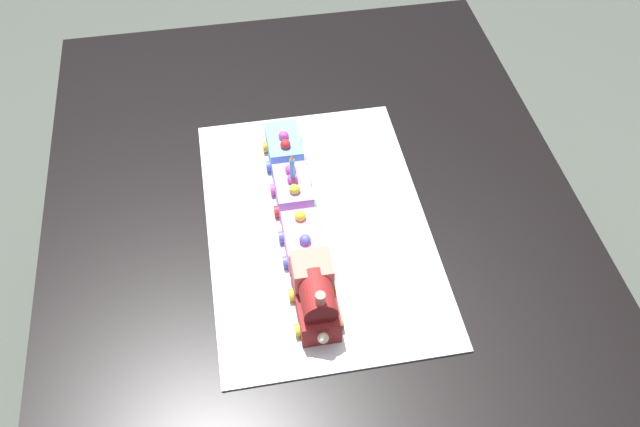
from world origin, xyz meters
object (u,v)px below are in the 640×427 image
(cake_car_caboose_bubblegum, at_px, (303,241))
(cake_car_tanker_lavender, at_px, (293,191))
(dining_table, at_px, (320,272))
(cake_locomotive, at_px, (315,296))
(cake_car_flatbed_sky_blue, at_px, (284,148))
(birthday_candle, at_px, (292,166))

(cake_car_caboose_bubblegum, xyz_separation_m, cake_car_tanker_lavender, (0.12, 0.00, 0.00))
(dining_table, bearing_deg, cake_locomotive, 167.55)
(cake_car_caboose_bubblegum, bearing_deg, cake_car_flatbed_sky_blue, 0.00)
(cake_car_tanker_lavender, relative_size, birthday_candle, 1.82)
(cake_locomotive, distance_m, cake_car_caboose_bubblegum, 0.13)
(cake_car_tanker_lavender, height_order, birthday_candle, birthday_candle)
(dining_table, relative_size, cake_car_tanker_lavender, 14.00)
(dining_table, relative_size, cake_car_caboose_bubblegum, 14.00)
(cake_car_caboose_bubblegum, bearing_deg, cake_locomotive, -180.00)
(cake_locomotive, relative_size, cake_car_caboose_bubblegum, 1.40)
(dining_table, bearing_deg, cake_car_caboose_bubblegum, 129.62)
(cake_car_flatbed_sky_blue, relative_size, birthday_candle, 1.82)
(cake_car_flatbed_sky_blue, bearing_deg, birthday_candle, -180.00)
(cake_locomotive, bearing_deg, cake_car_tanker_lavender, 0.00)
(cake_car_tanker_lavender, distance_m, cake_car_flatbed_sky_blue, 0.12)
(cake_car_caboose_bubblegum, relative_size, cake_car_flatbed_sky_blue, 1.00)
(cake_car_flatbed_sky_blue, bearing_deg, cake_car_caboose_bubblegum, 180.00)
(cake_car_caboose_bubblegum, height_order, cake_car_tanker_lavender, same)
(cake_locomotive, relative_size, birthday_candle, 2.54)
(cake_locomotive, distance_m, cake_car_tanker_lavender, 0.25)
(cake_car_tanker_lavender, bearing_deg, birthday_candle, -180.00)
(birthday_candle, bearing_deg, cake_locomotive, -180.00)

